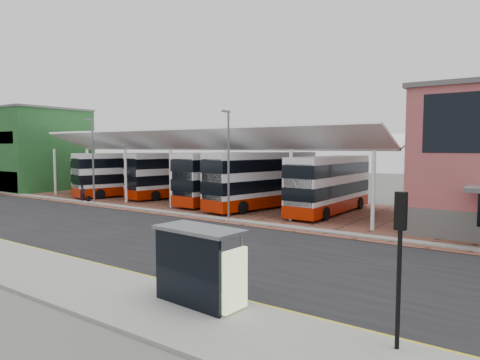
# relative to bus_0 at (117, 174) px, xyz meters

# --- Properties ---
(ground) EXTENTS (140.00, 140.00, 0.00)m
(ground) POSITION_rel_bus_0_xyz_m (20.48, -14.35, -2.15)
(ground) COLOR #4D4E49
(road) EXTENTS (120.00, 14.00, 0.02)m
(road) POSITION_rel_bus_0_xyz_m (20.48, -15.35, -2.14)
(road) COLOR black
(road) RESTS_ON ground
(forecourt) EXTENTS (72.00, 16.00, 0.06)m
(forecourt) POSITION_rel_bus_0_xyz_m (22.48, -1.35, -2.12)
(forecourt) COLOR brown
(forecourt) RESTS_ON ground
(sidewalk) EXTENTS (120.00, 4.00, 0.14)m
(sidewalk) POSITION_rel_bus_0_xyz_m (20.48, -23.35, -2.08)
(sidewalk) COLOR gray
(sidewalk) RESTS_ON ground
(north_kerb) EXTENTS (120.00, 0.80, 0.14)m
(north_kerb) POSITION_rel_bus_0_xyz_m (20.48, -8.15, -2.08)
(north_kerb) COLOR gray
(north_kerb) RESTS_ON ground
(yellow_line_near) EXTENTS (120.00, 0.12, 0.01)m
(yellow_line_near) POSITION_rel_bus_0_xyz_m (20.48, -21.35, -2.12)
(yellow_line_near) COLOR gold
(yellow_line_near) RESTS_ON road
(yellow_line_far) EXTENTS (120.00, 0.12, 0.01)m
(yellow_line_far) POSITION_rel_bus_0_xyz_m (20.48, -21.05, -2.12)
(yellow_line_far) COLOR gold
(yellow_line_far) RESTS_ON road
(canopy) EXTENTS (37.00, 11.63, 7.07)m
(canopy) POSITION_rel_bus_0_xyz_m (14.48, -0.41, 3.65)
(canopy) COLOR white
(canopy) RESTS_ON ground
(shop_green) EXTENTS (6.40, 10.20, 10.22)m
(shop_green) POSITION_rel_bus_0_xyz_m (-9.52, -3.37, 2.97)
(shop_green) COLOR #245A27
(shop_green) RESTS_ON ground
(shop_cream) EXTENTS (6.40, 10.20, 10.22)m
(shop_cream) POSITION_rel_bus_0_xyz_m (-16.02, -3.37, 2.97)
(shop_cream) COLOR #EEE0C5
(shop_cream) RESTS_ON ground
(lamp_west) EXTENTS (0.16, 0.90, 8.07)m
(lamp_west) POSITION_rel_bus_0_xyz_m (6.48, -8.07, 2.21)
(lamp_west) COLOR slate
(lamp_west) RESTS_ON ground
(lamp_east) EXTENTS (0.16, 0.90, 8.07)m
(lamp_east) POSITION_rel_bus_0_xyz_m (22.48, -8.07, 2.21)
(lamp_east) COLOR slate
(lamp_east) RESTS_ON ground
(bus_0) EXTENTS (4.54, 10.46, 4.20)m
(bus_0) POSITION_rel_bus_0_xyz_m (0.00, 0.00, 0.00)
(bus_0) COLOR white
(bus_0) RESTS_ON forecourt
(bus_1) EXTENTS (5.88, 11.67, 4.70)m
(bus_1) POSITION_rel_bus_0_xyz_m (3.97, -1.77, 0.25)
(bus_1) COLOR white
(bus_1) RESTS_ON forecourt
(bus_2) EXTENTS (4.78, 11.74, 4.72)m
(bus_2) POSITION_rel_bus_0_xyz_m (9.40, 0.39, 0.26)
(bus_2) COLOR white
(bus_2) RESTS_ON forecourt
(bus_3) EXTENTS (3.29, 11.82, 4.83)m
(bus_3) POSITION_rel_bus_0_xyz_m (16.50, -0.57, 0.31)
(bus_3) COLOR white
(bus_3) RESTS_ON forecourt
(bus_4) EXTENTS (4.92, 12.19, 4.90)m
(bus_4) POSITION_rel_bus_0_xyz_m (21.26, -1.38, 0.35)
(bus_4) COLOR white
(bus_4) RESTS_ON forecourt
(bus_5) EXTENTS (2.90, 11.23, 4.62)m
(bus_5) POSITION_rel_bus_0_xyz_m (27.28, -0.68, 0.21)
(bus_5) COLOR white
(bus_5) RESTS_ON forecourt
(pedestrian) EXTENTS (0.45, 0.64, 1.67)m
(pedestrian) POSITION_rel_bus_0_xyz_m (4.69, -8.04, -1.25)
(pedestrian) COLOR black
(pedestrian) RESTS_ON forecourt
(suitcase) EXTENTS (0.35, 0.25, 0.59)m
(suitcase) POSITION_rel_bus_0_xyz_m (5.24, -7.81, -1.79)
(suitcase) COLOR black
(suitcase) RESTS_ON forecourt
(bus_shelter) EXTENTS (3.33, 1.72, 2.59)m
(bus_shelter) POSITION_rel_bus_0_xyz_m (32.09, -22.65, -0.39)
(bus_shelter) COLOR black
(bus_shelter) RESTS_ON sidewalk
(traffic_signal_west) EXTENTS (0.29, 0.24, 4.16)m
(traffic_signal_west) POSITION_rel_bus_0_xyz_m (38.30, -21.95, 0.77)
(traffic_signal_west) COLOR black
(traffic_signal_west) RESTS_ON sidewalk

